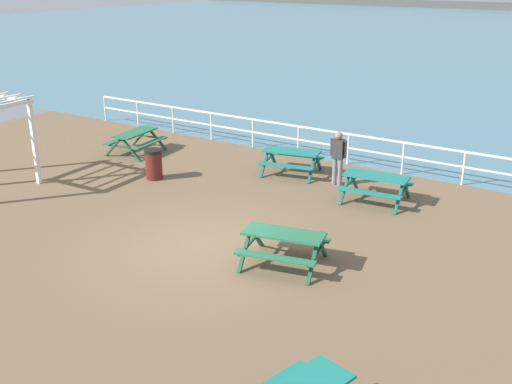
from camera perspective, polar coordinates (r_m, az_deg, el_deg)
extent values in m
cube|color=brown|center=(14.81, -4.50, -5.37)|extent=(30.00, 24.00, 0.20)
cube|color=white|center=(20.71, 8.63, 5.34)|extent=(23.00, 0.06, 0.06)
cube|color=white|center=(20.83, 8.56, 4.08)|extent=(23.00, 0.05, 0.05)
cylinder|color=white|center=(27.52, -13.83, 7.53)|extent=(0.07, 0.07, 1.05)
cylinder|color=white|center=(26.17, -10.92, 7.12)|extent=(0.07, 0.07, 1.05)
cylinder|color=white|center=(24.90, -7.71, 6.64)|extent=(0.07, 0.07, 1.05)
cylinder|color=white|center=(23.72, -4.17, 6.10)|extent=(0.07, 0.07, 1.05)
cylinder|color=white|center=(22.64, -0.28, 5.47)|extent=(0.07, 0.07, 1.05)
cylinder|color=white|center=(21.68, 3.96, 4.75)|extent=(0.07, 0.07, 1.05)
cylinder|color=white|center=(20.85, 8.55, 3.94)|extent=(0.07, 0.07, 1.05)
cylinder|color=white|center=(20.16, 13.49, 3.04)|extent=(0.07, 0.07, 1.05)
cylinder|color=white|center=(19.64, 18.72, 2.07)|extent=(0.07, 0.07, 1.05)
cube|color=#286B47|center=(22.27, -11.15, 5.43)|extent=(0.92, 1.87, 0.05)
cube|color=#286B47|center=(22.72, -12.36, 4.85)|extent=(0.48, 1.82, 0.04)
cube|color=#286B47|center=(21.99, -9.80, 4.52)|extent=(0.48, 1.82, 0.04)
cube|color=#1E5035|center=(23.19, -10.68, 5.08)|extent=(0.80, 0.18, 0.79)
cube|color=#1E5035|center=(22.76, -9.15, 4.89)|extent=(0.80, 0.18, 0.79)
cube|color=#1E5035|center=(22.96, -9.93, 5.10)|extent=(1.50, 0.24, 0.04)
cube|color=#1E5035|center=(22.01, -13.08, 4.10)|extent=(0.80, 0.18, 0.79)
cube|color=#1E5035|center=(21.55, -11.53, 3.88)|extent=(0.80, 0.18, 0.79)
cube|color=#1E5035|center=(21.77, -12.32, 4.10)|extent=(1.50, 0.24, 0.04)
cube|color=#286B47|center=(13.55, 2.60, -3.88)|extent=(1.91, 1.08, 0.05)
cube|color=#286B47|center=(14.21, 3.36, -4.03)|extent=(1.81, 0.65, 0.04)
cube|color=#286B47|center=(13.15, 1.73, -6.11)|extent=(1.81, 0.65, 0.04)
cube|color=#1E5035|center=(13.84, 6.15, -5.15)|extent=(0.25, 0.79, 0.79)
cube|color=#1E5035|center=(13.19, 5.31, -6.46)|extent=(0.25, 0.79, 0.79)
cube|color=#1E5035|center=(13.49, 5.74, -5.62)|extent=(0.39, 1.48, 0.04)
cube|color=#1E5035|center=(14.26, 0.06, -4.24)|extent=(0.25, 0.79, 0.79)
cube|color=#1E5035|center=(13.63, -1.05, -5.45)|extent=(0.25, 0.79, 0.79)
cube|color=#1E5035|center=(13.92, -0.48, -4.66)|extent=(0.39, 1.48, 0.04)
cube|color=#1E7A70|center=(17.56, 11.12, 1.46)|extent=(1.86, 0.88, 0.05)
cube|color=#1E7A70|center=(18.22, 11.62, 1.12)|extent=(1.82, 0.44, 0.04)
cube|color=#1E7A70|center=(17.10, 10.45, -0.08)|extent=(1.82, 0.44, 0.04)
cube|color=#165B54|center=(17.85, 13.78, 0.28)|extent=(0.16, 0.80, 0.79)
cube|color=#165B54|center=(17.16, 13.16, -0.47)|extent=(0.16, 0.80, 0.79)
cube|color=#165B54|center=(17.49, 13.49, 0.05)|extent=(0.21, 1.50, 0.04)
cube|color=#165B54|center=(18.24, 9.04, 1.05)|extent=(0.16, 0.80, 0.79)
cube|color=#165B54|center=(17.56, 8.25, 0.34)|extent=(0.16, 0.80, 0.79)
cube|color=#165B54|center=(17.88, 8.66, 0.84)|extent=(0.21, 1.50, 0.04)
cube|color=#165B54|center=(9.79, 5.26, -16.91)|extent=(0.79, 0.26, 0.79)
cube|color=#1E7A70|center=(19.62, 3.33, 3.80)|extent=(1.91, 1.08, 0.05)
cube|color=#1E7A70|center=(20.28, 3.84, 3.44)|extent=(1.81, 0.65, 0.04)
cube|color=#1E7A70|center=(19.14, 2.76, 2.45)|extent=(1.81, 0.65, 0.04)
cube|color=#165B54|center=(19.88, 5.78, 2.81)|extent=(0.25, 0.79, 0.79)
cube|color=#165B54|center=(19.18, 5.20, 2.19)|extent=(0.25, 0.79, 0.79)
cube|color=#165B54|center=(19.52, 5.50, 2.63)|extent=(0.39, 1.48, 0.04)
cube|color=#165B54|center=(20.30, 1.52, 3.28)|extent=(0.25, 0.79, 0.79)
cube|color=#165B54|center=(19.63, 0.81, 2.69)|extent=(0.25, 0.79, 0.79)
cube|color=#165B54|center=(19.95, 1.17, 3.11)|extent=(0.39, 1.48, 0.04)
cylinder|color=slate|center=(18.79, 7.81, 1.86)|extent=(0.14, 0.14, 0.85)
cylinder|color=slate|center=(18.86, 7.31, 1.95)|extent=(0.14, 0.14, 0.85)
cube|color=#333338|center=(18.62, 7.66, 3.99)|extent=(0.35, 0.24, 0.58)
cylinder|color=#333338|center=(18.53, 8.29, 3.98)|extent=(0.09, 0.09, 0.52)
cylinder|color=#333338|center=(18.69, 7.04, 4.18)|extent=(0.09, 0.09, 0.52)
sphere|color=#9E7051|center=(18.51, 7.72, 5.20)|extent=(0.23, 0.23, 0.23)
cube|color=white|center=(19.73, -19.87, 4.21)|extent=(0.12, 0.12, 2.50)
cube|color=white|center=(20.29, -22.34, 8.14)|extent=(2.44, 0.23, 0.12)
cylinder|color=#591E19|center=(19.47, -9.46, 2.42)|extent=(0.52, 0.52, 0.85)
cylinder|color=black|center=(19.34, -9.54, 3.76)|extent=(0.55, 0.55, 0.10)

